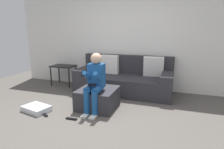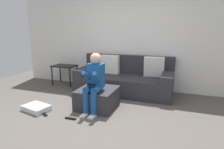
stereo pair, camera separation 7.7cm
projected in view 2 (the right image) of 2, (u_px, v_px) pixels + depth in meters
name	position (u px, v px, depth m)	size (l,w,h in m)	color
ground_plane	(91.00, 125.00, 3.09)	(8.20, 8.20, 0.00)	#544F49
wall_back	(129.00, 40.00, 4.89)	(6.31, 0.10, 2.50)	silver
couch_sectional	(124.00, 79.00, 4.68)	(2.31, 0.93, 0.90)	#2D2D33
ottoman	(98.00, 98.00, 3.76)	(0.72, 0.74, 0.39)	#2D2D33
person_seated	(94.00, 80.00, 3.49)	(0.29, 0.56, 1.10)	#194C8C
storage_bin	(36.00, 108.00, 3.63)	(0.49, 0.34, 0.10)	silver
side_table	(64.00, 68.00, 5.30)	(0.63, 0.44, 0.55)	black
remote_near_ottoman	(71.00, 118.00, 3.28)	(0.20, 0.05, 0.02)	black
remote_by_storage_bin	(45.00, 114.00, 3.44)	(0.16, 0.05, 0.02)	black
remote_under_side_table	(32.00, 105.00, 3.86)	(0.17, 0.05, 0.02)	black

